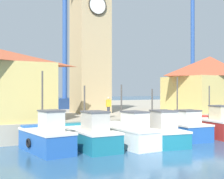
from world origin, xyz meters
TOP-DOWN VIEW (x-y plane):
  - ground_plane at (0.00, 0.00)m, footprint 300.00×300.00m
  - quay_wharf at (0.00, 27.03)m, footprint 120.00×40.00m
  - fishing_boat_far_left at (-6.22, 4.15)m, footprint 2.25×4.40m
  - fishing_boat_left_outer at (-3.64, 4.10)m, footprint 2.05×5.19m
  - fishing_boat_left_inner at (-1.25, 3.71)m, footprint 2.01×5.16m
  - fishing_boat_mid_left at (0.88, 3.50)m, footprint 2.70×5.40m
  - fishing_boat_center at (3.55, 4.22)m, footprint 2.53×4.54m
  - fishing_boat_mid_right at (6.35, 3.90)m, footprint 2.38×4.48m
  - clock_tower at (1.05, 14.43)m, footprint 3.57×3.57m
  - warehouse_right at (13.26, 11.09)m, footprint 8.66×6.54m
  - port_crane_near at (0.97, 21.99)m, footprint 3.47×10.00m
  - port_crane_far at (19.83, 20.91)m, footprint 2.78×8.45m
  - dock_worker_near_tower at (-0.01, 8.62)m, footprint 0.34×0.22m

SIDE VIEW (x-z plane):
  - ground_plane at x=0.00m, z-range 0.00..0.00m
  - quay_wharf at x=0.00m, z-range 0.00..1.31m
  - fishing_boat_mid_left at x=0.88m, z-range -1.05..2.47m
  - fishing_boat_center at x=3.55m, z-range -1.46..2.92m
  - fishing_boat_left_inner at x=-1.25m, z-range -1.15..2.65m
  - fishing_boat_left_outer at x=-3.64m, z-range -1.11..2.61m
  - fishing_boat_far_left at x=-6.22m, z-range -1.46..3.07m
  - fishing_boat_mid_right at x=6.35m, z-range -1.07..2.71m
  - dock_worker_near_tower at x=-0.01m, z-range 1.35..2.97m
  - warehouse_right at x=13.26m, z-range 1.38..7.08m
  - port_crane_near at x=0.97m, z-range -1.51..18.33m
  - clock_tower at x=1.05m, z-range 0.92..16.96m
  - port_crane_far at x=19.83m, z-range -1.01..20.11m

